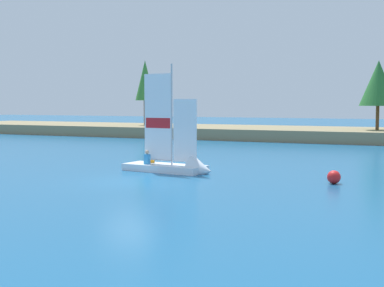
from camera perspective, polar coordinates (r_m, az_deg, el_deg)
ground_plane at (r=23.82m, az=-6.56°, el=-4.04°), size 200.00×200.00×0.00m
shore_bank at (r=52.30m, az=10.75°, el=1.06°), size 80.00×10.47×1.05m
shoreline_tree_left at (r=57.94m, az=-5.02°, el=6.66°), size 2.10×2.10×6.95m
shoreline_tree_midleft at (r=50.29m, az=19.23°, el=6.08°), size 3.25×3.25×6.16m
sailboat at (r=26.65m, az=-1.26°, el=-2.32°), size 4.96×2.06×5.94m
channel_buoy at (r=23.77m, az=14.88°, el=-3.48°), size 0.58×0.58×0.58m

